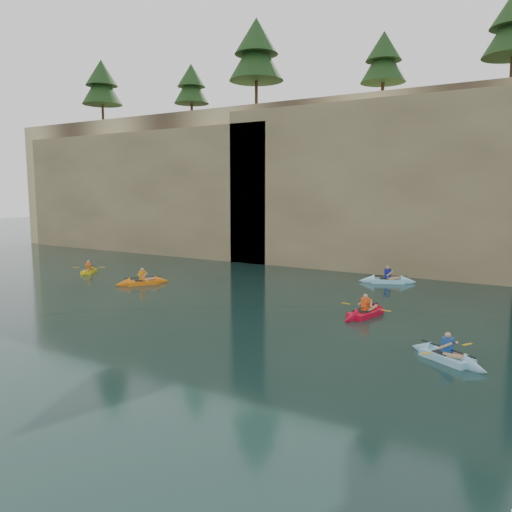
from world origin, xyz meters
The scene contains 12 objects.
ground centered at (0.00, 0.00, 0.00)m, with size 160.00×160.00×0.00m, color black.
cliff centered at (0.00, 30.00, 6.00)m, with size 70.00×16.00×12.00m, color tan.
cliff_slab_west centered at (-20.00, 22.60, 5.28)m, with size 26.00×2.40×10.56m, color #9F8A60.
cliff_slab_center centered at (2.00, 22.60, 5.70)m, with size 24.00×2.40×11.40m, color #9F8A60.
sea_cave_west centered at (-18.00, 21.95, 2.00)m, with size 4.50×1.00×4.00m, color black.
sea_cave_center centered at (-4.00, 21.95, 1.60)m, with size 3.50×1.00×3.20m, color black.
cliff_pines centered at (0.00, 25.00, 15.91)m, with size 56.00×6.00×7.83m, color black, non-canonical shape.
kayaker_orange centered at (-9.23, 11.25, 0.15)m, with size 2.31×3.01×1.19m.
kayaker_ltblue_near centered at (8.19, 6.76, 0.14)m, with size 2.90×2.08×1.16m.
kayaker_red_far centered at (4.10, 10.87, 0.15)m, with size 2.35×3.36×1.21m.
kayaker_yellow centered at (-15.06, 12.39, 0.13)m, with size 1.89×2.51×1.05m.
kayaker_ltblue_mid centered at (2.65, 19.00, 0.15)m, with size 3.32×2.30×1.25m.
Camera 1 is at (10.90, -9.45, 5.40)m, focal length 35.00 mm.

